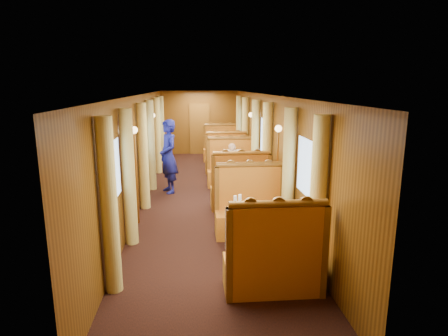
{
  "coord_description": "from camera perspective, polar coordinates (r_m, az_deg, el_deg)",
  "views": [
    {
      "loc": [
        -0.29,
        -8.98,
        2.72
      ],
      "look_at": [
        0.34,
        -1.5,
        1.05
      ],
      "focal_mm": 30.0,
      "sensor_mm": 36.0,
      "label": 1
    }
  ],
  "objects": [
    {
      "name": "banquette_near_aft",
      "position": [
        6.97,
        4.04,
        -6.72
      ],
      "size": [
        1.3,
        0.55,
        1.34
      ],
      "color": "#A54212",
      "rests_on": "floor"
    },
    {
      "name": "wall_left",
      "position": [
        9.18,
        -12.37,
        3.04
      ],
      "size": [
        0.01,
        12.0,
        2.5
      ],
      "primitive_type": null,
      "rotation": [
        1.57,
        0.0,
        1.57
      ],
      "color": "brown",
      "rests_on": "floor"
    },
    {
      "name": "ceiling",
      "position": [
        8.99,
        -3.06,
        11.12
      ],
      "size": [
        3.0,
        12.0,
        0.01
      ],
      "primitive_type": null,
      "rotation": [
        3.14,
        0.0,
        0.0
      ],
      "color": "silver",
      "rests_on": "wall_left"
    },
    {
      "name": "steward",
      "position": [
        9.63,
        -8.46,
        1.75
      ],
      "size": [
        0.68,
        0.81,
        1.88
      ],
      "primitive_type": "imported",
      "rotation": [
        0.0,
        0.0,
        -1.17
      ],
      "color": "navy",
      "rests_on": "floor"
    },
    {
      "name": "wall_near",
      "position": [
        3.34,
        0.65,
        -13.56
      ],
      "size": [
        3.0,
        0.01,
        2.5
      ],
      "primitive_type": null,
      "rotation": [
        -1.57,
        0.0,
        0.0
      ],
      "color": "brown",
      "rests_on": "floor"
    },
    {
      "name": "curtain_left_mid_a",
      "position": [
        8.42,
        -12.21,
        1.68
      ],
      "size": [
        0.22,
        0.22,
        2.35
      ],
      "primitive_type": "cylinder",
      "color": "#D8C96E",
      "rests_on": "floor"
    },
    {
      "name": "table_far",
      "position": [
        12.74,
        -0.09,
        1.93
      ],
      "size": [
        1.05,
        0.72,
        0.75
      ],
      "primitive_type": "cube",
      "color": "white",
      "rests_on": "floor"
    },
    {
      "name": "sconce_right_aft",
      "position": [
        10.95,
        4.09,
        5.5
      ],
      "size": [
        0.14,
        0.14,
        1.95
      ],
      "color": "#BF8C3F",
      "rests_on": "floor"
    },
    {
      "name": "teapot_left",
      "position": [
        5.76,
        3.64,
        -6.7
      ],
      "size": [
        0.19,
        0.14,
        0.15
      ],
      "primitive_type": null,
      "rotation": [
        0.0,
        0.0,
        0.05
      ],
      "color": "silver",
      "rests_on": "tea_tray"
    },
    {
      "name": "sconce_right_fore",
      "position": [
        7.55,
        8.18,
        2.22
      ],
      "size": [
        0.14,
        0.14,
        1.95
      ],
      "color": "#BF8C3F",
      "rests_on": "floor"
    },
    {
      "name": "doorway_far",
      "position": [
        15.06,
        -3.73,
        5.95
      ],
      "size": [
        0.8,
        0.04,
        2.0
      ],
      "primitive_type": "cube",
      "color": "brown",
      "rests_on": "floor"
    },
    {
      "name": "window_right_far",
      "position": [
        12.67,
        3.25,
        6.76
      ],
      "size": [
        0.01,
        1.2,
        0.9
      ],
      "primitive_type": null,
      "rotation": [
        1.57,
        0.0,
        -1.57
      ],
      "color": "#8BADD9",
      "rests_on": "wall_right"
    },
    {
      "name": "table_mid",
      "position": [
        9.34,
        1.7,
        -2.0
      ],
      "size": [
        1.05,
        0.72,
        0.75
      ],
      "primitive_type": "cube",
      "color": "white",
      "rests_on": "floor"
    },
    {
      "name": "curtain_left_near_a",
      "position": [
        5.07,
        -17.11,
        -5.77
      ],
      "size": [
        0.22,
        0.22,
        2.35
      ],
      "primitive_type": "cylinder",
      "color": "#D8C96E",
      "rests_on": "floor"
    },
    {
      "name": "rose_vase_mid",
      "position": [
        9.24,
        1.52,
        1.35
      ],
      "size": [
        0.06,
        0.06,
        0.36
      ],
      "rotation": [
        0.0,
        0.0,
        0.27
      ],
      "color": "silver",
      "rests_on": "table_mid"
    },
    {
      "name": "window_right_near",
      "position": [
        5.9,
        12.78,
        -0.19
      ],
      "size": [
        0.01,
        1.2,
        0.9
      ],
      "primitive_type": null,
      "rotation": [
        1.57,
        0.0,
        -1.57
      ],
      "color": "#8BADD9",
      "rests_on": "wall_right"
    },
    {
      "name": "cup_inboard",
      "position": [
        5.94,
        1.71,
        -5.73
      ],
      "size": [
        0.08,
        0.08,
        0.26
      ],
      "rotation": [
        0.0,
        0.0,
        0.04
      ],
      "color": "white",
      "rests_on": "table_near"
    },
    {
      "name": "tea_tray",
      "position": [
        5.87,
        4.34,
        -7.01
      ],
      "size": [
        0.36,
        0.28,
        0.01
      ],
      "primitive_type": "cube",
      "rotation": [
        0.0,
        0.0,
        -0.06
      ],
      "color": "silver",
      "rests_on": "table_near"
    },
    {
      "name": "curtain_right_near_a",
      "position": [
        5.22,
        14.08,
        -5.04
      ],
      "size": [
        0.22,
        0.22,
        2.35
      ],
      "primitive_type": "cylinder",
      "color": "#D8C96E",
      "rests_on": "floor"
    },
    {
      "name": "teapot_back",
      "position": [
        5.94,
        4.48,
        -6.21
      ],
      "size": [
        0.16,
        0.12,
        0.13
      ],
      "primitive_type": null,
      "rotation": [
        0.0,
        0.0,
        0.04
      ],
      "color": "silver",
      "rests_on": "tea_tray"
    },
    {
      "name": "rose_vase_far",
      "position": [
        12.63,
        -0.24,
        4.38
      ],
      "size": [
        0.06,
        0.06,
        0.36
      ],
      "rotation": [
        0.0,
        0.0,
        0.14
      ],
      "color": "silver",
      "rests_on": "table_far"
    },
    {
      "name": "fruit_plate",
      "position": [
        5.85,
        8.63,
        -7.09
      ],
      "size": [
        0.22,
        0.22,
        0.05
      ],
      "rotation": [
        0.0,
        0.0,
        -0.41
      ],
      "color": "white",
      "rests_on": "table_near"
    },
    {
      "name": "banquette_mid_aft",
      "position": [
        10.31,
        1.06,
        -0.33
      ],
      "size": [
        1.3,
        0.55,
        1.34
      ],
      "color": "#A54212",
      "rests_on": "floor"
    },
    {
      "name": "table_near",
      "position": [
        6.05,
        5.52,
        -10.3
      ],
      "size": [
        1.05,
        0.72,
        0.75
      ],
      "primitive_type": "cube",
      "color": "white",
      "rests_on": "floor"
    },
    {
      "name": "curtain_right_mid_a",
      "position": [
        8.51,
        6.55,
        2.0
      ],
      "size": [
        0.22,
        0.22,
        2.35
      ],
      "primitive_type": "cylinder",
      "color": "#D8C96E",
      "rests_on": "floor"
    },
    {
      "name": "passenger",
      "position": [
        9.96,
        1.24,
        1.08
      ],
      "size": [
        0.4,
        0.44,
        0.76
      ],
      "color": "beige",
      "rests_on": "banquette_mid_aft"
    },
    {
      "name": "window_right_mid",
      "position": [
        9.25,
        6.29,
        4.57
      ],
      "size": [
        0.01,
        1.2,
        0.9
      ],
      "primitive_type": null,
      "rotation": [
        1.57,
        0.0,
        -1.57
      ],
      "color": "#8BADD9",
      "rests_on": "wall_right"
    },
    {
      "name": "wall_far",
      "position": [
        15.06,
        -3.75,
        6.91
      ],
      "size": [
        3.0,
        0.01,
        2.5
      ],
      "primitive_type": null,
      "rotation": [
        1.57,
        0.0,
        0.0
      ],
      "color": "brown",
      "rests_on": "floor"
    },
    {
      "name": "sconce_left_fore",
      "position": [
        7.44,
        -13.36,
        1.86
      ],
      "size": [
        0.14,
        0.14,
        1.95
      ],
      "color": "#BF8C3F",
      "rests_on": "floor"
    },
    {
      "name": "floor",
      "position": [
        9.39,
        -2.88,
        -4.31
      ],
      "size": [
        3.0,
        12.0,
        0.01
      ],
      "primitive_type": null,
      "color": "black",
      "rests_on": "ground"
    },
    {
      "name": "window_left_near",
      "position": [
        5.75,
        -16.71,
        -0.74
      ],
      "size": [
        0.01,
        1.2,
        0.9
      ],
      "primitive_type": null,
      "rotation": [
        1.57,
        0.0,
        1.57
      ],
      "color": "#8BADD9",
      "rests_on": "wall_left"
    },
    {
      "name": "curtain_right_near_b",
      "position": [
        6.66,
        9.8,
        -1.05
      ],
      "size": [
        0.22,
        0.22,
        2.35
      ],
      "primitive_type": "cylinder",
      "color": "#D8C96E",
      "rests_on": "floor"
    },
    {
      "name": "curtain_left_near_b",
      "position": [
        6.54,
        -14.3,
        -1.51
      ],
      "size": [
        0.22,
        0.22,
        2.35
      ],
      "primitive_type": "cylinder",
      "color": "#D8C96E",
      "rests_on": "floor"
    },
    {
      "name": "sconce_left_aft",
      "position": [
        10.87,
        -10.72,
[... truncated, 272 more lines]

